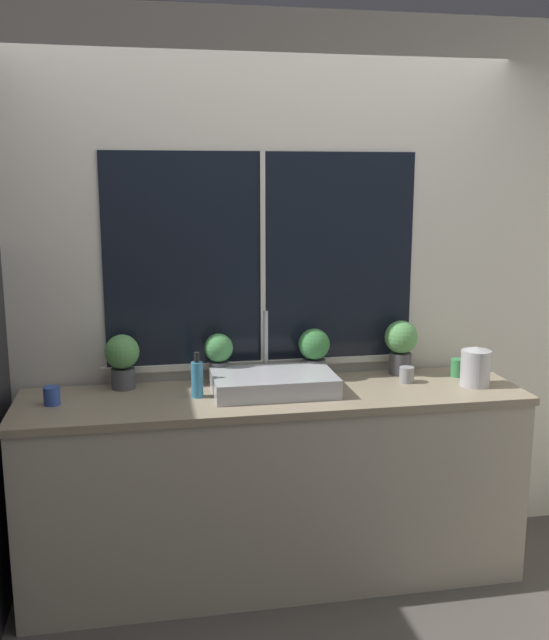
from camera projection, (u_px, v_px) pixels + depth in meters
name	position (u px, v px, depth m)	size (l,w,h in m)	color
ground_plane	(286.00, 608.00, 3.24)	(14.00, 14.00, 0.00)	#4C4742
wall_back	(262.00, 292.00, 3.59)	(8.00, 0.09, 2.70)	silver
counter	(274.00, 486.00, 3.42)	(2.36, 0.59, 0.93)	#B2A893
sink	(274.00, 382.00, 3.34)	(0.57, 0.42, 0.35)	#ADADB2
potted_plant_far_left	(122.00, 358.00, 3.38)	(0.16, 0.16, 0.26)	#4C4C51
potted_plant_center_left	(219.00, 355.00, 3.46)	(0.14, 0.14, 0.25)	#4C4C51
potted_plant_center_right	(314.00, 351.00, 3.55)	(0.16, 0.16, 0.25)	#4C4C51
potted_plant_far_right	(401.00, 343.00, 3.63)	(0.17, 0.17, 0.28)	#4C4C51
soap_bottle	(197.00, 378.00, 3.26)	(0.05, 0.05, 0.21)	teal
mug_green	(458.00, 368.00, 3.60)	(0.07, 0.07, 0.09)	#38844C
mug_grey	(407.00, 375.00, 3.50)	(0.07, 0.07, 0.08)	gray
mug_blue	(52.00, 396.00, 3.15)	(0.07, 0.07, 0.08)	#3351AD
kettle	(475.00, 367.00, 3.44)	(0.14, 0.14, 0.19)	#B2B2B7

